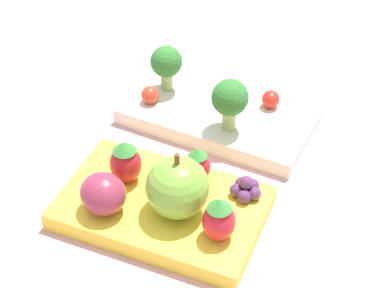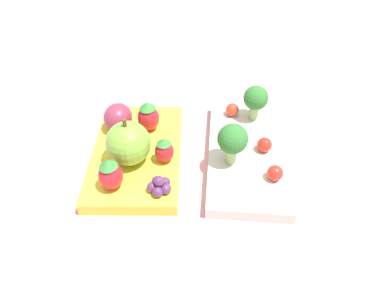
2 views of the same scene
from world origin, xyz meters
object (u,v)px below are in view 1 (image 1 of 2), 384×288
object	(u,v)px
bento_box_savoury	(218,116)
cherry_tomato_0	(271,99)
broccoli_floret_0	(166,63)
apple	(178,187)
grape_cluster	(246,189)
strawberry_2	(198,165)
cherry_tomato_1	(226,92)
bento_box_fruit	(162,208)
plum	(103,194)
strawberry_0	(125,162)
cherry_tomato_2	(150,95)
broccoli_floret_1	(230,99)
strawberry_1	(219,219)

from	to	relation	value
bento_box_savoury	cherry_tomato_0	bearing A→B (deg)	36.46
broccoli_floret_0	apple	bearing A→B (deg)	-54.23
grape_cluster	strawberry_2	bearing A→B (deg)	-174.80
strawberry_2	broccoli_floret_0	bearing A→B (deg)	133.78
bento_box_savoury	grape_cluster	distance (m)	0.14
cherry_tomato_0	cherry_tomato_1	world-z (taller)	same
apple	grape_cluster	bearing A→B (deg)	48.12
bento_box_fruit	broccoli_floret_0	world-z (taller)	broccoli_floret_0
apple	plum	distance (m)	0.07
strawberry_0	broccoli_floret_0	bearing A→B (deg)	108.24
cherry_tomato_2	cherry_tomato_1	bearing A→B (deg)	34.82
strawberry_2	bento_box_fruit	bearing A→B (deg)	-107.55
bento_box_savoury	strawberry_0	world-z (taller)	strawberry_0
strawberry_0	bento_box_savoury	bearing A→B (deg)	81.65
apple	broccoli_floret_1	bearing A→B (deg)	97.85
strawberry_1	cherry_tomato_1	bearing A→B (deg)	117.03
strawberry_1	cherry_tomato_2	bearing A→B (deg)	140.55
bento_box_savoury	grape_cluster	size ratio (longest dim) A/B	7.12
cherry_tomato_0	cherry_tomato_1	xyz separation A→B (m)	(-0.05, -0.01, 0.00)
cherry_tomato_0	strawberry_1	world-z (taller)	strawberry_1
bento_box_savoury	apple	distance (m)	0.17
bento_box_fruit	strawberry_1	bearing A→B (deg)	-8.99
bento_box_fruit	apple	size ratio (longest dim) A/B	3.02
strawberry_0	strawberry_1	bearing A→B (deg)	-9.03
bento_box_fruit	cherry_tomato_1	size ratio (longest dim) A/B	10.10
plum	cherry_tomato_2	bearing A→B (deg)	109.57
bento_box_savoury	apple	bearing A→B (deg)	-74.08
grape_cluster	broccoli_floret_1	bearing A→B (deg)	127.63
bento_box_fruit	strawberry_1	distance (m)	0.08
bento_box_fruit	cherry_tomato_2	xyz separation A→B (m)	(-0.10, 0.13, 0.02)
strawberry_1	plum	size ratio (longest dim) A/B	1.04
strawberry_2	plum	xyz separation A→B (m)	(-0.05, -0.08, 0.00)
broccoli_floret_0	cherry_tomato_1	xyz separation A→B (m)	(0.07, 0.02, -0.02)
bento_box_savoury	strawberry_2	size ratio (longest dim) A/B	5.63
cherry_tomato_0	broccoli_floret_0	bearing A→B (deg)	-165.64
cherry_tomato_1	strawberry_0	size ratio (longest dim) A/B	0.43
broccoli_floret_1	cherry_tomato_0	size ratio (longest dim) A/B	2.94
broccoli_floret_0	apple	distance (m)	0.20
strawberry_0	plum	bearing A→B (deg)	-82.27
bento_box_fruit	broccoli_floret_0	distance (m)	0.19
cherry_tomato_2	grape_cluster	xyz separation A→B (m)	(0.16, -0.08, -0.00)
bento_box_fruit	apple	bearing A→B (deg)	-5.80
cherry_tomato_1	apple	distance (m)	0.18
broccoli_floret_0	grape_cluster	bearing A→B (deg)	-34.32
broccoli_floret_0	strawberry_1	size ratio (longest dim) A/B	1.20
cherry_tomato_1	plum	distance (m)	0.21
cherry_tomato_2	apple	xyz separation A→B (m)	(0.12, -0.13, 0.02)
strawberry_0	broccoli_floret_1	bearing A→B (deg)	69.05
bento_box_savoury	apple	size ratio (longest dim) A/B	3.16
cherry_tomato_2	strawberry_0	xyz separation A→B (m)	(0.05, -0.12, 0.01)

